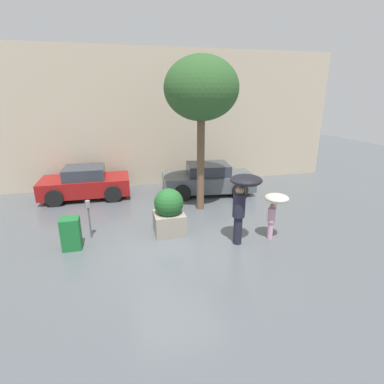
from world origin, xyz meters
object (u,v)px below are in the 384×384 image
(parked_car_near, at_px, (208,179))
(street_tree, at_px, (201,90))
(planter_box, at_px, (169,212))
(parked_car_far, at_px, (86,183))
(parking_meter, at_px, (88,211))
(person_adult, at_px, (243,194))
(newspaper_box, at_px, (71,234))
(person_child, at_px, (275,204))

(parked_car_near, bearing_deg, street_tree, 161.22)
(planter_box, distance_m, parked_car_near, 4.18)
(parked_car_far, relative_size, parking_meter, 2.99)
(person_adult, distance_m, parked_car_far, 7.11)
(parked_car_near, relative_size, newspaper_box, 4.42)
(parked_car_near, height_order, parking_meter, parked_car_near)
(street_tree, height_order, parking_meter, street_tree)
(parked_car_near, relative_size, parked_car_far, 1.14)
(parked_car_near, xyz_separation_m, newspaper_box, (-5.08, -3.79, -0.15))
(person_adult, xyz_separation_m, parked_car_far, (-4.59, 5.36, -0.91))
(planter_box, relative_size, parked_car_near, 0.36)
(street_tree, relative_size, newspaper_box, 5.92)
(planter_box, relative_size, person_adult, 0.70)
(person_child, distance_m, parked_car_far, 7.75)
(person_adult, distance_m, person_child, 1.10)
(parked_car_far, height_order, parking_meter, parked_car_far)
(parking_meter, distance_m, newspaper_box, 0.82)
(person_child, bearing_deg, street_tree, 150.92)
(person_adult, xyz_separation_m, parking_meter, (-4.18, 1.44, -0.66))
(person_adult, bearing_deg, parked_car_far, 150.22)
(parked_car_far, xyz_separation_m, street_tree, (4.22, -2.42, 3.61))
(parking_meter, height_order, newspaper_box, parking_meter)
(person_child, relative_size, newspaper_box, 1.55)
(person_child, bearing_deg, newspaper_box, -153.17)
(planter_box, xyz_separation_m, person_adult, (1.85, -1.18, 0.81))
(person_adult, bearing_deg, planter_box, 167.23)
(parking_meter, bearing_deg, parked_car_far, 95.96)
(person_child, xyz_separation_m, parked_car_near, (-0.58, 4.63, -0.50))
(parking_meter, relative_size, newspaper_box, 1.30)
(parked_car_far, bearing_deg, street_tree, -119.03)
(person_adult, distance_m, newspaper_box, 4.83)
(parked_car_far, bearing_deg, person_child, -132.75)
(planter_box, height_order, newspaper_box, planter_box)
(person_child, distance_m, parked_car_near, 4.70)
(parked_car_far, bearing_deg, planter_box, -146.06)
(person_adult, bearing_deg, parking_meter, -179.32)
(person_adult, height_order, person_child, person_adult)
(planter_box, relative_size, parking_meter, 1.21)
(parked_car_near, distance_m, newspaper_box, 6.34)
(parked_car_far, distance_m, newspaper_box, 4.48)
(person_adult, distance_m, parked_car_near, 4.77)
(parked_car_far, xyz_separation_m, newspaper_box, (-0.05, -4.48, -0.15))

